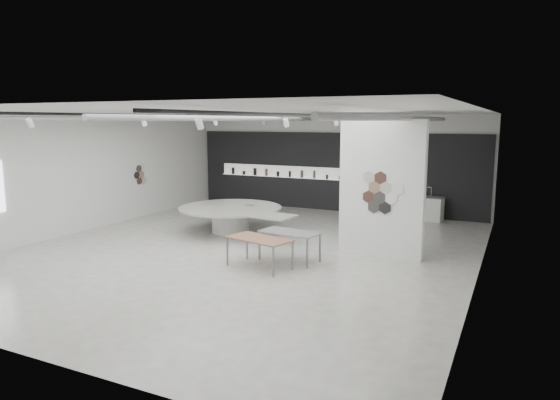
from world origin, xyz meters
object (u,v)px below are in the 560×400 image
at_px(partition_column, 382,189).
at_px(display_island, 232,216).
at_px(sample_table_wood, 259,240).
at_px(kitchen_counter, 422,208).
at_px(sample_table_stone, 289,234).

bearing_deg(partition_column, display_island, 172.05).
distance_m(sample_table_wood, kitchen_counter, 8.24).
bearing_deg(sample_table_wood, sample_table_stone, 64.25).
relative_size(partition_column, sample_table_stone, 2.29).
xyz_separation_m(sample_table_wood, sample_table_stone, (0.42, 0.86, 0.02)).
relative_size(sample_table_wood, kitchen_counter, 1.09).
bearing_deg(display_island, sample_table_wood, -42.33).
xyz_separation_m(partition_column, display_island, (-5.01, 0.70, -1.25)).
relative_size(display_island, sample_table_stone, 2.78).
distance_m(display_island, sample_table_wood, 4.02).
distance_m(partition_column, display_island, 5.21).
bearing_deg(kitchen_counter, sample_table_wood, -101.06).
distance_m(partition_column, kitchen_counter, 5.68).
relative_size(partition_column, display_island, 0.82).
distance_m(partition_column, sample_table_stone, 2.70).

